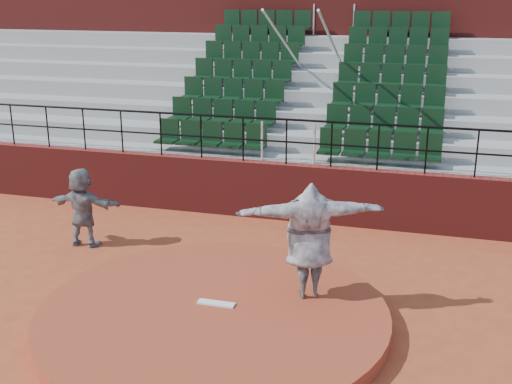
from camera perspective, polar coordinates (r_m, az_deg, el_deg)
ground at (r=10.32m, az=-3.81°, el=-11.52°), size 90.00×90.00×0.00m
pitchers_mound at (r=10.26m, az=-3.82°, el=-10.91°), size 5.50×5.50×0.25m
pitching_rubber at (r=10.32m, az=-3.56°, el=-9.85°), size 0.60×0.15×0.03m
boundary_wall at (r=14.50m, az=2.66°, el=0.05°), size 24.00×0.30×1.30m
wall_railing at (r=14.15m, az=2.73°, el=5.38°), size 24.04×0.05×1.03m
seating_deck at (r=17.77m, az=5.36°, el=5.87°), size 24.00×5.97×4.63m
press_box_facade at (r=21.36m, az=7.51°, el=13.50°), size 24.00×3.00×7.10m
pitcher at (r=10.24m, az=4.76°, el=-4.29°), size 2.43×1.44×1.92m
fielder at (r=13.40m, az=-15.17°, el=-1.31°), size 1.52×0.49×1.63m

